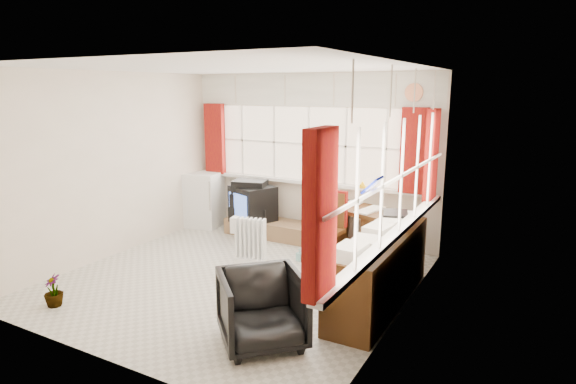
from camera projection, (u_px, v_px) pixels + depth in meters
The scene contains 20 objects.
ground at pixel (236, 279), 5.85m from camera, with size 4.00×4.00×0.00m, color beige.
room_walls at pixel (233, 157), 5.53m from camera, with size 4.00×4.00×4.00m.
window_back at pixel (308, 177), 7.31m from camera, with size 3.70×0.12×3.60m.
window_right at pixel (396, 226), 4.73m from camera, with size 0.12×3.70×3.60m.
curtains at pixel (338, 156), 5.90m from camera, with size 3.83×3.83×1.15m.
overhead_cabinets at pixel (346, 90), 5.75m from camera, with size 3.98×3.98×0.48m.
desk at pixel (354, 227), 6.72m from camera, with size 1.28×0.90×0.70m.
desk_lamp at pixel (382, 187), 6.51m from camera, with size 0.16×0.14×0.43m.
task_chair at pixel (329, 226), 6.24m from camera, with size 0.44×0.46×0.99m.
office_chair at pixel (262, 309), 4.31m from camera, with size 0.72×0.74×0.68m, color black.
radiator at pixel (251, 245), 6.32m from camera, with size 0.44×0.24×0.62m.
credenza at pixel (379, 268), 5.12m from camera, with size 0.50×2.00×0.85m.
file_tray at pixel (395, 217), 5.58m from camera, with size 0.28×0.36×0.12m, color black.
tv_bench at pixel (270, 228), 7.55m from camera, with size 1.40×0.50×0.25m, color #846042.
crt_tv at pixel (253, 203), 7.49m from camera, with size 0.76×0.73×0.54m.
hifi_stack at pixel (250, 202), 7.49m from camera, with size 0.68×0.52×0.63m.
mini_fridge at pixel (204, 200), 8.04m from camera, with size 0.62×0.62×0.90m.
spray_bottle_a at pixel (253, 234), 7.12m from camera, with size 0.12×0.12×0.31m, color white.
spray_bottle_b at pixel (300, 255), 6.45m from camera, with size 0.08×0.08×0.17m, color #85C7C3.
flower_vase at pixel (53, 291), 5.09m from camera, with size 0.20×0.20×0.35m, color black.
Camera 1 is at (3.20, -4.51, 2.27)m, focal length 30.00 mm.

